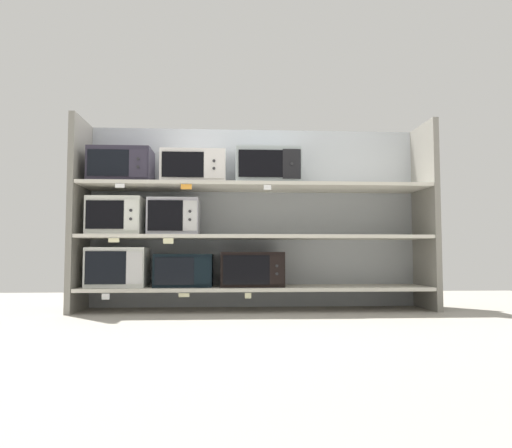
{
  "coord_description": "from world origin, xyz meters",
  "views": [
    {
      "loc": [
        -0.24,
        -4.11,
        0.48
      ],
      "look_at": [
        0.0,
        0.0,
        0.75
      ],
      "focal_mm": 33.1,
      "sensor_mm": 36.0,
      "label": 1
    }
  ],
  "objects_px": {
    "microwave_7": "(267,167)",
    "microwave_0": "(118,267)",
    "microwave_5": "(121,167)",
    "microwave_3": "(116,216)",
    "microwave_4": "(174,217)",
    "microwave_2": "(252,269)",
    "microwave_1": "(184,270)",
    "microwave_6": "(194,168)"
  },
  "relations": [
    {
      "from": "microwave_7",
      "to": "microwave_0",
      "type": "bearing_deg",
      "value": -179.99
    },
    {
      "from": "microwave_0",
      "to": "microwave_5",
      "type": "xyz_separation_m",
      "value": [
        0.01,
        0.0,
        0.87
      ]
    },
    {
      "from": "microwave_3",
      "to": "microwave_7",
      "type": "relative_size",
      "value": 0.8
    },
    {
      "from": "microwave_0",
      "to": "microwave_4",
      "type": "relative_size",
      "value": 1.14
    },
    {
      "from": "microwave_5",
      "to": "microwave_7",
      "type": "bearing_deg",
      "value": 0.0
    },
    {
      "from": "microwave_2",
      "to": "microwave_4",
      "type": "distance_m",
      "value": 0.81
    },
    {
      "from": "microwave_2",
      "to": "microwave_4",
      "type": "xyz_separation_m",
      "value": [
        -0.68,
        0.0,
        0.45
      ]
    },
    {
      "from": "microwave_3",
      "to": "microwave_4",
      "type": "bearing_deg",
      "value": -0.04
    },
    {
      "from": "microwave_2",
      "to": "microwave_5",
      "type": "height_order",
      "value": "microwave_5"
    },
    {
      "from": "microwave_1",
      "to": "microwave_3",
      "type": "distance_m",
      "value": 0.75
    },
    {
      "from": "microwave_4",
      "to": "microwave_1",
      "type": "bearing_deg",
      "value": 0.03
    },
    {
      "from": "microwave_3",
      "to": "microwave_7",
      "type": "xyz_separation_m",
      "value": [
        1.31,
        0.0,
        0.44
      ]
    },
    {
      "from": "microwave_7",
      "to": "microwave_2",
      "type": "bearing_deg",
      "value": -179.84
    },
    {
      "from": "microwave_2",
      "to": "microwave_6",
      "type": "bearing_deg",
      "value": 179.96
    },
    {
      "from": "microwave_4",
      "to": "microwave_3",
      "type": "bearing_deg",
      "value": 179.96
    },
    {
      "from": "microwave_0",
      "to": "microwave_1",
      "type": "height_order",
      "value": "microwave_0"
    },
    {
      "from": "microwave_0",
      "to": "microwave_6",
      "type": "bearing_deg",
      "value": 0.02
    },
    {
      "from": "microwave_0",
      "to": "microwave_2",
      "type": "relative_size",
      "value": 0.92
    },
    {
      "from": "microwave_6",
      "to": "microwave_7",
      "type": "distance_m",
      "value": 0.65
    },
    {
      "from": "microwave_3",
      "to": "microwave_1",
      "type": "bearing_deg",
      "value": -0.03
    },
    {
      "from": "microwave_0",
      "to": "microwave_7",
      "type": "distance_m",
      "value": 1.56
    },
    {
      "from": "microwave_5",
      "to": "microwave_7",
      "type": "relative_size",
      "value": 0.93
    },
    {
      "from": "microwave_6",
      "to": "microwave_7",
      "type": "relative_size",
      "value": 0.98
    },
    {
      "from": "microwave_2",
      "to": "microwave_3",
      "type": "xyz_separation_m",
      "value": [
        -1.17,
        0.0,
        0.46
      ]
    },
    {
      "from": "microwave_1",
      "to": "microwave_3",
      "type": "relative_size",
      "value": 1.08
    },
    {
      "from": "microwave_1",
      "to": "microwave_2",
      "type": "distance_m",
      "value": 0.59
    },
    {
      "from": "microwave_4",
      "to": "microwave_7",
      "type": "relative_size",
      "value": 0.77
    },
    {
      "from": "microwave_3",
      "to": "microwave_6",
      "type": "distance_m",
      "value": 0.79
    },
    {
      "from": "microwave_2",
      "to": "microwave_4",
      "type": "bearing_deg",
      "value": 180.0
    },
    {
      "from": "microwave_3",
      "to": "microwave_5",
      "type": "relative_size",
      "value": 0.86
    },
    {
      "from": "microwave_5",
      "to": "microwave_0",
      "type": "bearing_deg",
      "value": -178.96
    },
    {
      "from": "microwave_3",
      "to": "microwave_4",
      "type": "xyz_separation_m",
      "value": [
        0.49,
        -0.0,
        -0.0
      ]
    },
    {
      "from": "microwave_1",
      "to": "microwave_5",
      "type": "xyz_separation_m",
      "value": [
        -0.55,
        0.0,
        0.9
      ]
    },
    {
      "from": "microwave_4",
      "to": "microwave_5",
      "type": "relative_size",
      "value": 0.83
    },
    {
      "from": "microwave_1",
      "to": "microwave_3",
      "type": "height_order",
      "value": "microwave_3"
    },
    {
      "from": "microwave_1",
      "to": "microwave_2",
      "type": "relative_size",
      "value": 0.91
    },
    {
      "from": "microwave_2",
      "to": "microwave_6",
      "type": "distance_m",
      "value": 1.02
    },
    {
      "from": "microwave_5",
      "to": "microwave_6",
      "type": "relative_size",
      "value": 0.94
    },
    {
      "from": "microwave_0",
      "to": "microwave_3",
      "type": "relative_size",
      "value": 1.09
    },
    {
      "from": "microwave_3",
      "to": "microwave_6",
      "type": "height_order",
      "value": "microwave_6"
    },
    {
      "from": "microwave_0",
      "to": "microwave_2",
      "type": "xyz_separation_m",
      "value": [
        1.15,
        -0.0,
        -0.02
      ]
    },
    {
      "from": "microwave_0",
      "to": "microwave_5",
      "type": "height_order",
      "value": "microwave_5"
    }
  ]
}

